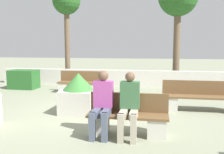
{
  "coord_description": "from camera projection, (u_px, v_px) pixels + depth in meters",
  "views": [
    {
      "loc": [
        1.58,
        -6.59,
        1.79
      ],
      "look_at": [
        0.31,
        0.5,
        0.9
      ],
      "focal_mm": 40.0,
      "sensor_mm": 36.0,
      "label": 1
    }
  ],
  "objects": [
    {
      "name": "perimeter_wall",
      "position": [
        121.0,
        78.0,
        11.4
      ],
      "size": [
        11.63,
        0.3,
        0.71
      ],
      "color": "beige",
      "rests_on": "ground_plane"
    },
    {
      "name": "bench_front",
      "position": [
        128.0,
        120.0,
        5.07
      ],
      "size": [
        1.63,
        0.48,
        0.83
      ],
      "color": "brown",
      "rests_on": "ground_plane"
    },
    {
      "name": "bench_right_side",
      "position": [
        79.0,
        85.0,
        9.65
      ],
      "size": [
        1.62,
        0.49,
        0.83
      ],
      "rotation": [
        0.0,
        0.0,
        -0.09
      ],
      "color": "brown",
      "rests_on": "ground_plane"
    },
    {
      "name": "person_seated_woman",
      "position": [
        102.0,
        101.0,
        4.97
      ],
      "size": [
        0.38,
        0.64,
        1.31
      ],
      "color": "#515B70",
      "rests_on": "ground_plane"
    },
    {
      "name": "bench_left_side",
      "position": [
        202.0,
        99.0,
        6.9
      ],
      "size": [
        2.14,
        0.48,
        0.83
      ],
      "rotation": [
        0.0,
        0.0,
        -0.18
      ],
      "color": "brown",
      "rests_on": "ground_plane"
    },
    {
      "name": "hedge_block_near_right",
      "position": [
        24.0,
        79.0,
        10.59
      ],
      "size": [
        1.13,
        0.77,
        0.79
      ],
      "color": "#286028",
      "rests_on": "ground_plane"
    },
    {
      "name": "person_seated_man",
      "position": [
        129.0,
        102.0,
        4.88
      ],
      "size": [
        0.38,
        0.64,
        1.29
      ],
      "color": "#B2A893",
      "rests_on": "ground_plane"
    },
    {
      "name": "planter_corner_right",
      "position": [
        79.0,
        94.0,
        6.71
      ],
      "size": [
        0.89,
        0.89,
        1.08
      ],
      "color": "beige",
      "rests_on": "ground_plane"
    },
    {
      "name": "tree_leftmost",
      "position": [
        66.0,
        4.0,
        12.23
      ],
      "size": [
        1.37,
        1.37,
        4.7
      ],
      "color": "brown",
      "rests_on": "ground_plane"
    },
    {
      "name": "ground_plane",
      "position": [
        98.0,
        111.0,
        6.94
      ],
      "size": [
        60.0,
        60.0,
        0.0
      ],
      "primitive_type": "plane",
      "color": "gray"
    }
  ]
}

